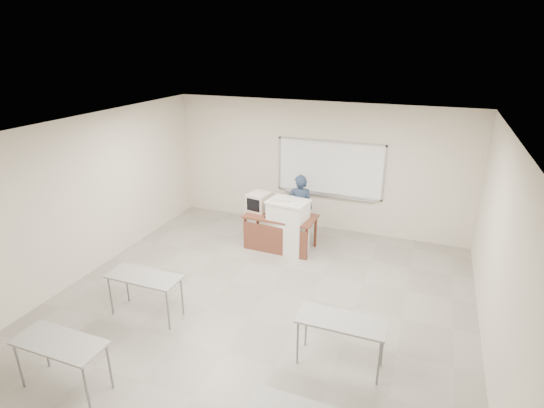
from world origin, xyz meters
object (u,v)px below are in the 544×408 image
at_px(podium, 288,226).
at_px(mouse, 286,219).
at_px(whiteboard, 330,169).
at_px(presenter, 300,208).
at_px(keyboard, 279,201).
at_px(laptop, 274,214).
at_px(instructor_desk, 279,226).
at_px(crt_monitor, 259,202).

relative_size(podium, mouse, 12.72).
relative_size(whiteboard, presenter, 1.60).
relative_size(keyboard, presenter, 0.27).
height_order(podium, presenter, presenter).
height_order(whiteboard, laptop, whiteboard).
xyz_separation_m(instructor_desk, laptop, (-0.10, -0.01, 0.25)).
xyz_separation_m(whiteboard, presenter, (-0.43, -0.88, -0.71)).
bearing_deg(presenter, whiteboard, -129.42).
xyz_separation_m(mouse, keyboard, (-0.15, -0.02, 0.39)).
height_order(whiteboard, podium, whiteboard).
distance_m(whiteboard, mouse, 1.79).
xyz_separation_m(crt_monitor, laptop, (0.45, -0.25, -0.14)).
distance_m(podium, crt_monitor, 0.86).
xyz_separation_m(crt_monitor, mouse, (0.75, -0.33, -0.18)).
bearing_deg(crt_monitor, mouse, -13.54).
bearing_deg(presenter, mouse, 70.63).
bearing_deg(instructor_desk, keyboard, -63.40).
distance_m(laptop, mouse, 0.31).
relative_size(whiteboard, mouse, 27.46).
bearing_deg(mouse, podium, 106.57).
height_order(mouse, presenter, presenter).
distance_m(instructor_desk, keyboard, 0.62).
distance_m(instructor_desk, podium, 0.20).
distance_m(whiteboard, keyboard, 1.75).
xyz_separation_m(crt_monitor, keyboard, (0.60, -0.35, 0.22)).
relative_size(crt_monitor, keyboard, 1.15).
relative_size(instructor_desk, mouse, 16.67).
relative_size(crt_monitor, mouse, 5.27).
bearing_deg(mouse, whiteboard, 88.88).
height_order(crt_monitor, presenter, presenter).
distance_m(crt_monitor, mouse, 0.84).
xyz_separation_m(keyboard, presenter, (0.22, 0.71, -0.39)).
relative_size(whiteboard, podium, 2.16).
bearing_deg(podium, whiteboard, 78.50).
bearing_deg(whiteboard, instructor_desk, -115.31).
height_order(crt_monitor, keyboard, keyboard).
bearing_deg(instructor_desk, whiteboard, 66.43).
distance_m(instructor_desk, laptop, 0.27).
bearing_deg(instructor_desk, laptop, -171.11).
height_order(laptop, keyboard, keyboard).
relative_size(podium, crt_monitor, 2.42).
bearing_deg(crt_monitor, keyboard, -20.01).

